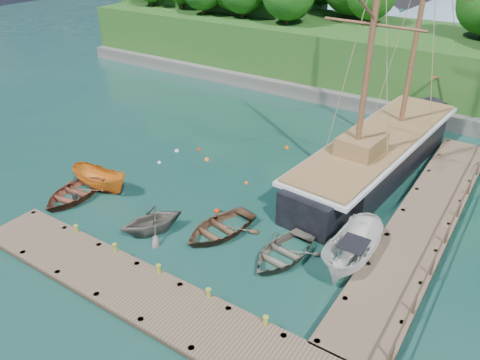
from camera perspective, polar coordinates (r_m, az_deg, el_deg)
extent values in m
plane|color=#10392C|center=(27.84, -5.73, -4.88)|extent=(160.00, 160.00, 0.00)
cube|color=brown|center=(22.74, -12.24, -12.97)|extent=(20.00, 3.20, 0.12)
cube|color=black|center=(22.84, -12.20, -13.27)|extent=(20.00, 3.20, 0.20)
cylinder|color=black|center=(30.13, -23.67, -4.50)|extent=(0.28, 0.28, 1.10)
cube|color=brown|center=(29.00, 21.68, -4.27)|extent=(3.20, 24.00, 0.12)
cube|color=black|center=(29.09, 21.62, -4.53)|extent=(3.20, 24.00, 0.20)
cylinder|color=black|center=(20.73, 9.24, -19.79)|extent=(0.28, 0.28, 1.10)
cylinder|color=black|center=(39.72, 23.92, 3.69)|extent=(0.28, 0.28, 1.10)
cylinder|color=olive|center=(27.53, -19.06, -7.03)|extent=(0.26, 0.26, 0.45)
cylinder|color=olive|center=(25.56, -14.76, -9.43)|extent=(0.26, 0.26, 0.45)
cylinder|color=olive|center=(23.80, -9.71, -12.13)|extent=(0.26, 0.26, 0.45)
cylinder|color=olive|center=(22.31, -3.79, -15.11)|extent=(0.26, 0.26, 0.45)
cylinder|color=olive|center=(21.14, 3.07, -18.28)|extent=(0.26, 0.26, 0.45)
imported|color=brown|center=(31.64, -19.56, -2.05)|extent=(3.91, 5.06, 0.97)
imported|color=#5F5950|center=(27.17, -10.59, -6.26)|extent=(4.40, 4.61, 1.89)
imported|color=brown|center=(26.66, -2.53, -6.49)|extent=(4.23, 5.25, 0.96)
imported|color=#5D574B|center=(24.97, 5.15, -9.44)|extent=(3.61, 4.74, 0.92)
imported|color=orange|center=(32.05, -16.50, -1.09)|extent=(4.48, 1.82, 1.71)
imported|color=white|center=(25.04, 13.32, -10.13)|extent=(2.19, 5.58, 2.14)
cube|color=black|center=(34.27, 16.30, 2.38)|extent=(5.89, 14.78, 3.00)
cube|color=black|center=(42.40, 21.42, 6.76)|extent=(2.95, 4.74, 2.70)
cube|color=black|center=(27.66, 9.36, -3.63)|extent=(3.58, 3.97, 2.85)
cube|color=silver|center=(33.66, 16.65, 4.60)|extent=(6.32, 19.30, 0.25)
cube|color=brown|center=(33.56, 16.71, 4.99)|extent=(5.86, 18.85, 0.12)
cube|color=brown|center=(30.68, 14.56, 4.21)|extent=(2.59, 3.19, 1.20)
cylinder|color=brown|center=(44.74, 23.62, 11.46)|extent=(0.82, 6.89, 1.69)
cylinder|color=brown|center=(34.76, 21.25, 18.94)|extent=(0.36, 0.36, 15.93)
cylinder|color=brown|center=(28.03, 15.76, 16.32)|extent=(0.36, 0.36, 14.66)
sphere|color=silver|center=(34.55, -9.81, 2.08)|extent=(0.27, 0.27, 0.27)
sphere|color=orange|center=(34.53, -4.05, 2.44)|extent=(0.36, 0.36, 0.36)
sphere|color=#D74617|center=(31.39, 0.79, -0.43)|extent=(0.28, 0.28, 0.28)
sphere|color=silver|center=(31.72, 5.24, -0.23)|extent=(0.33, 0.33, 0.33)
sphere|color=red|center=(36.14, -5.06, 3.69)|extent=(0.28, 0.28, 0.28)
sphere|color=#F95203|center=(36.46, 5.74, 3.89)|extent=(0.34, 0.34, 0.34)
sphere|color=silver|center=(36.09, -7.71, 3.48)|extent=(0.34, 0.34, 0.34)
sphere|color=red|center=(28.51, -2.83, -3.85)|extent=(0.33, 0.33, 0.33)
cube|color=#474744|center=(49.77, 4.52, 11.76)|extent=(50.00, 4.00, 1.40)
cube|color=#1F5318|center=(54.27, 7.87, 15.71)|extent=(50.00, 14.00, 6.00)
cube|color=#1F5318|center=(64.30, -2.18, 19.89)|extent=(24.00, 12.00, 10.00)
cylinder|color=#382616|center=(55.93, -0.70, 20.23)|extent=(0.36, 0.36, 1.40)
cylinder|color=#382616|center=(53.80, 0.28, 19.87)|extent=(0.36, 0.36, 1.40)
cylinder|color=#382616|center=(62.56, -10.68, 20.76)|extent=(0.36, 0.36, 1.40)
cylinder|color=#382616|center=(52.25, 15.40, 18.61)|extent=(0.36, 0.36, 1.40)
cylinder|color=#382616|center=(54.66, 6.11, 19.87)|extent=(0.36, 0.36, 1.40)
cylinder|color=#382616|center=(55.23, 13.16, 19.41)|extent=(0.36, 0.36, 1.40)
cylinder|color=#382616|center=(50.73, 5.78, 19.15)|extent=(0.36, 0.36, 1.40)
cylinder|color=#382616|center=(61.32, 9.80, 20.66)|extent=(0.36, 0.36, 1.40)
cylinder|color=#382616|center=(59.62, -0.34, 20.81)|extent=(0.36, 0.36, 1.40)
cylinder|color=#382616|center=(59.84, -7.05, 20.64)|extent=(0.36, 0.36, 1.40)
cylinder|color=#382616|center=(60.63, -1.72, 20.94)|extent=(0.36, 0.36, 1.40)
cylinder|color=#382616|center=(60.27, 13.98, 20.11)|extent=(0.36, 0.36, 1.40)
cylinder|color=#382616|center=(56.20, 4.87, 20.18)|extent=(0.36, 0.36, 1.40)
cylinder|color=#382616|center=(60.83, -5.73, 20.85)|extent=(0.36, 0.36, 1.40)
cylinder|color=#382616|center=(55.92, -4.50, 20.15)|extent=(0.36, 0.36, 1.40)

